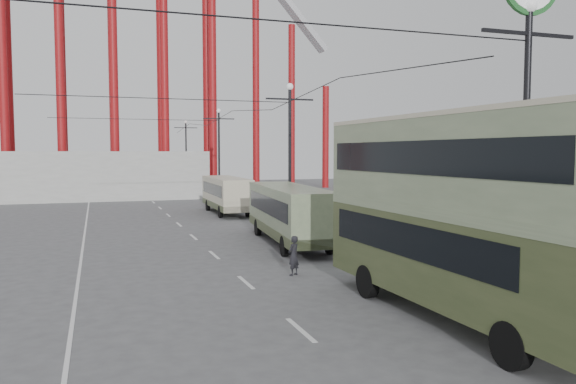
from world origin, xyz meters
name	(u,v)px	position (x,y,z in m)	size (l,w,h in m)	color
ground	(308,308)	(0.00, 0.00, 0.00)	(160.00, 160.00, 0.00)	#4D4E50
road_markings	(186,229)	(-0.86, 19.70, 0.01)	(12.52, 120.00, 0.01)	silver
lamp_post_near	(528,49)	(5.60, -3.00, 7.86)	(3.20, 0.44, 10.80)	black
lamp_post_mid	(290,156)	(5.60, 18.00, 4.68)	(3.20, 0.44, 9.32)	black
lamp_post_far	(219,155)	(5.60, 40.00, 4.68)	(3.20, 0.44, 9.32)	black
lamp_post_distant	(186,154)	(5.60, 62.00, 4.68)	(3.20, 0.44, 9.32)	black
roller_coaster	(125,6)	(-2.49, 56.89, 22.92)	(52.95, 5.00, 55.48)	maroon
fairground_shed	(99,175)	(-6.00, 47.00, 2.50)	(22.00, 10.00, 5.00)	#A1A19C
double_decker_bus	(459,206)	(3.67, -2.59, 3.36)	(3.12, 11.25, 6.01)	#354022
single_decker_green	(289,212)	(3.52, 12.07, 1.73)	(3.49, 11.02, 3.06)	#687858
single_decker_cream	(226,193)	(3.59, 27.81, 1.62)	(2.50, 9.30, 2.88)	#C0B89B
pedestrian	(293,256)	(1.11, 4.57, 0.79)	(0.58, 0.38, 1.59)	black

